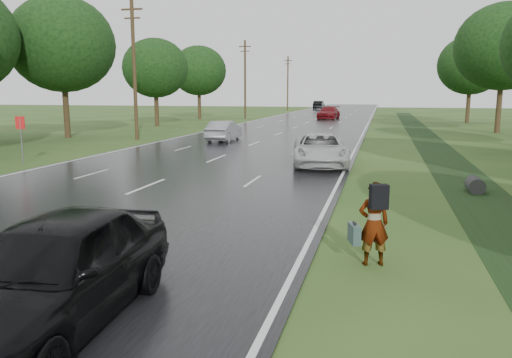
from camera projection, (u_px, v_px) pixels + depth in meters
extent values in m
cube|color=black|center=(303.00, 124.00, 53.58)|extent=(14.00, 180.00, 0.04)
cube|color=silver|center=(367.00, 125.00, 51.95)|extent=(0.12, 180.00, 0.01)
cube|color=silver|center=(243.00, 123.00, 55.21)|extent=(0.12, 180.00, 0.01)
cube|color=silver|center=(303.00, 124.00, 53.58)|extent=(0.12, 180.00, 0.01)
cube|color=black|center=(442.00, 157.00, 26.93)|extent=(2.20, 120.00, 0.01)
cylinder|color=#2D2D2D|center=(475.00, 185.00, 17.34)|extent=(0.56, 1.00, 0.56)
cylinder|color=slate|center=(22.00, 142.00, 23.93)|extent=(0.06, 0.06, 2.20)
cube|color=red|center=(20.00, 123.00, 23.78)|extent=(0.50, 0.04, 0.60)
cylinder|color=#3D2A19|center=(134.00, 70.00, 35.85)|extent=(0.26, 0.26, 10.00)
cube|color=#3D2A19|center=(132.00, 9.00, 35.12)|extent=(1.60, 0.12, 0.12)
cube|color=#3D2A19|center=(132.00, 18.00, 35.23)|extent=(1.20, 0.10, 0.10)
cylinder|color=#3D2A19|center=(245.00, 80.00, 64.50)|extent=(0.26, 0.26, 10.00)
cube|color=#3D2A19|center=(245.00, 46.00, 63.78)|extent=(1.60, 0.12, 0.12)
cube|color=#3D2A19|center=(245.00, 51.00, 63.88)|extent=(1.20, 0.10, 0.10)
cylinder|color=#3D2A19|center=(288.00, 84.00, 93.15)|extent=(0.26, 0.26, 10.00)
cube|color=#3D2A19|center=(288.00, 61.00, 92.43)|extent=(1.60, 0.12, 0.12)
cube|color=#3D2A19|center=(288.00, 64.00, 92.53)|extent=(1.20, 0.10, 0.10)
cylinder|color=#3D2A19|center=(499.00, 108.00, 42.25)|extent=(0.44, 0.44, 4.16)
ellipsoid|color=black|center=(504.00, 47.00, 41.37)|extent=(8.00, 8.00, 7.20)
cylinder|color=#3D2A19|center=(468.00, 107.00, 55.73)|extent=(0.44, 0.44, 3.68)
ellipsoid|color=black|center=(471.00, 65.00, 54.95)|extent=(7.20, 7.20, 6.48)
cylinder|color=#3D2A19|center=(66.00, 111.00, 37.76)|extent=(0.44, 0.44, 4.00)
ellipsoid|color=black|center=(62.00, 44.00, 36.92)|extent=(7.80, 7.80, 7.02)
cylinder|color=#3D2A19|center=(157.00, 110.00, 51.00)|extent=(0.44, 0.44, 3.36)
ellipsoid|color=black|center=(155.00, 68.00, 50.28)|extent=(6.60, 6.60, 5.94)
cylinder|color=#3D2A19|center=(199.00, 105.00, 64.50)|extent=(0.44, 0.44, 3.52)
ellipsoid|color=black|center=(199.00, 71.00, 63.74)|extent=(7.00, 7.00, 6.30)
imported|color=#A5998C|center=(374.00, 224.00, 9.94)|extent=(0.72, 0.58, 1.71)
cube|color=black|center=(379.00, 197.00, 9.59)|extent=(0.39, 0.30, 0.48)
cube|color=#324946|center=(354.00, 234.00, 10.05)|extent=(0.30, 0.50, 0.39)
cube|color=black|center=(355.00, 223.00, 10.01)|extent=(0.09, 0.17, 0.03)
imported|color=#BDBDBD|center=(320.00, 149.00, 23.41)|extent=(3.28, 5.67, 1.49)
imported|color=black|center=(55.00, 270.00, 7.26)|extent=(2.30, 5.08, 1.69)
imported|color=gray|center=(224.00, 131.00, 35.05)|extent=(1.58, 4.34, 1.42)
imported|color=maroon|center=(329.00, 113.00, 63.77)|extent=(2.71, 5.73, 1.62)
imported|color=black|center=(319.00, 105.00, 98.65)|extent=(1.79, 5.09, 1.67)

